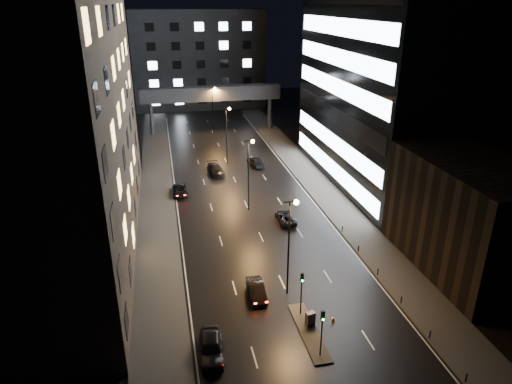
% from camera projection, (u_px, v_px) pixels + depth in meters
% --- Properties ---
extents(ground, '(160.00, 160.00, 0.00)m').
position_uv_depth(ground, '(235.00, 180.00, 74.33)').
color(ground, black).
rests_on(ground, ground).
extents(sidewalk_left, '(5.00, 110.00, 0.15)m').
position_uv_depth(sidewalk_left, '(157.00, 197.00, 67.41)').
color(sidewalk_left, '#383533').
rests_on(sidewalk_left, ground).
extents(sidewalk_right, '(5.00, 110.00, 0.15)m').
position_uv_depth(sidewalk_right, '(318.00, 184.00, 72.17)').
color(sidewalk_right, '#383533').
rests_on(sidewalk_right, ground).
extents(building_left, '(15.00, 48.00, 40.00)m').
position_uv_depth(building_left, '(45.00, 72.00, 47.86)').
color(building_left, '#2D2319').
rests_on(building_left, ground).
extents(building_right_low, '(10.00, 18.00, 12.00)m').
position_uv_depth(building_right_low, '(470.00, 217.00, 47.85)').
color(building_right_low, black).
rests_on(building_right_low, ground).
extents(building_right_glass, '(20.00, 36.00, 45.00)m').
position_uv_depth(building_right_glass, '(405.00, 33.00, 66.75)').
color(building_right_glass, black).
rests_on(building_right_glass, ground).
extents(building_far, '(34.00, 14.00, 25.00)m').
position_uv_depth(building_far, '(198.00, 59.00, 121.78)').
color(building_far, '#333335').
rests_on(building_far, ground).
extents(skybridge, '(30.00, 3.00, 10.00)m').
position_uv_depth(skybridge, '(211.00, 94.00, 98.15)').
color(skybridge, '#333335').
rests_on(skybridge, ground).
extents(median_island, '(1.60, 8.00, 0.15)m').
position_uv_depth(median_island, '(309.00, 332.00, 40.09)').
color(median_island, '#383533').
rests_on(median_island, ground).
extents(traffic_signal_near, '(0.28, 0.34, 4.40)m').
position_uv_depth(traffic_signal_near, '(302.00, 287.00, 41.17)').
color(traffic_signal_near, black).
rests_on(traffic_signal_near, median_island).
extents(traffic_signal_far, '(0.28, 0.34, 4.40)m').
position_uv_depth(traffic_signal_far, '(322.00, 326.00, 36.21)').
color(traffic_signal_far, black).
rests_on(traffic_signal_far, median_island).
extents(bollard_row, '(0.12, 25.12, 0.90)m').
position_uv_depth(bollard_row, '(389.00, 286.00, 45.89)').
color(bollard_row, black).
rests_on(bollard_row, ground).
extents(streetlight_near, '(1.45, 0.50, 10.15)m').
position_uv_depth(streetlight_near, '(291.00, 236.00, 42.98)').
color(streetlight_near, black).
rests_on(streetlight_near, ground).
extents(streetlight_mid_a, '(1.45, 0.50, 10.15)m').
position_uv_depth(streetlight_mid_a, '(250.00, 166.00, 61.02)').
color(streetlight_mid_a, black).
rests_on(streetlight_mid_a, ground).
extents(streetlight_mid_b, '(1.45, 0.50, 10.15)m').
position_uv_depth(streetlight_mid_b, '(227.00, 128.00, 79.05)').
color(streetlight_mid_b, black).
rests_on(streetlight_mid_b, ground).
extents(streetlight_far, '(1.45, 0.50, 10.15)m').
position_uv_depth(streetlight_far, '(213.00, 104.00, 97.09)').
color(streetlight_far, black).
rests_on(streetlight_far, ground).
extents(car_away_a, '(2.22, 4.91, 1.64)m').
position_uv_depth(car_away_a, '(211.00, 347.00, 37.24)').
color(car_away_a, black).
rests_on(car_away_a, ground).
extents(car_away_b, '(1.60, 4.34, 1.42)m').
position_uv_depth(car_away_b, '(256.00, 290.00, 44.76)').
color(car_away_b, black).
rests_on(car_away_b, ground).
extents(car_away_c, '(2.27, 4.83, 1.33)m').
position_uv_depth(car_away_c, '(180.00, 190.00, 68.33)').
color(car_away_c, black).
rests_on(car_away_c, ground).
extents(car_away_d, '(2.74, 5.63, 1.58)m').
position_uv_depth(car_away_d, '(216.00, 169.00, 76.46)').
color(car_away_d, black).
rests_on(car_away_d, ground).
extents(car_toward_a, '(2.21, 4.68, 1.29)m').
position_uv_depth(car_toward_a, '(286.00, 217.00, 59.91)').
color(car_toward_a, black).
rests_on(car_toward_a, ground).
extents(car_toward_b, '(2.58, 5.41, 1.52)m').
position_uv_depth(car_toward_b, '(256.00, 162.00, 80.31)').
color(car_toward_b, black).
rests_on(car_toward_b, ground).
extents(utility_cabinet, '(0.92, 0.71, 1.25)m').
position_uv_depth(utility_cabinet, '(310.00, 318.00, 40.68)').
color(utility_cabinet, '#4A494C').
rests_on(utility_cabinet, median_island).
extents(cone_a, '(0.44, 0.44, 0.52)m').
position_uv_depth(cone_a, '(333.00, 319.00, 41.42)').
color(cone_a, orange).
rests_on(cone_a, ground).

